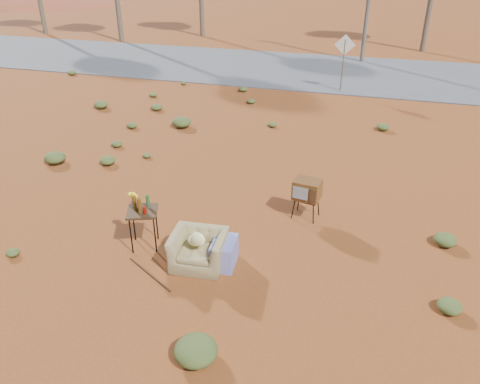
# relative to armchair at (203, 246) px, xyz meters

# --- Properties ---
(ground) EXTENTS (140.00, 140.00, 0.00)m
(ground) POSITION_rel_armchair_xyz_m (-0.17, 0.10, -0.40)
(ground) COLOR brown
(ground) RESTS_ON ground
(highway) EXTENTS (140.00, 7.00, 0.04)m
(highway) POSITION_rel_armchair_xyz_m (-0.17, 15.10, -0.38)
(highway) COLOR #565659
(highway) RESTS_ON ground
(dirt_mound) EXTENTS (26.00, 18.00, 2.00)m
(dirt_mound) POSITION_rel_armchair_xyz_m (-30.17, 34.10, -0.40)
(dirt_mound) COLOR brown
(dirt_mound) RESTS_ON ground
(armchair) EXTENTS (1.19, 0.82, 0.86)m
(armchair) POSITION_rel_armchair_xyz_m (0.00, 0.00, 0.00)
(armchair) COLOR #907D4E
(armchair) RESTS_ON ground
(tv_unit) EXTENTS (0.61, 0.53, 0.88)m
(tv_unit) POSITION_rel_armchair_xyz_m (1.53, 2.19, 0.25)
(tv_unit) COLOR black
(tv_unit) RESTS_ON ground
(side_table) EXTENTS (0.72, 0.72, 1.11)m
(side_table) POSITION_rel_armchair_xyz_m (-1.34, 0.26, 0.43)
(side_table) COLOR #342313
(side_table) RESTS_ON ground
(rusty_bar) EXTENTS (1.12, 0.69, 0.03)m
(rusty_bar) POSITION_rel_armchair_xyz_m (-0.82, -0.58, -0.38)
(rusty_bar) COLOR #512B15
(rusty_bar) RESTS_ON ground
(road_sign) EXTENTS (0.78, 0.06, 2.19)m
(road_sign) POSITION_rel_armchair_xyz_m (1.33, 12.10, 1.10)
(road_sign) COLOR brown
(road_sign) RESTS_ON ground
(scrub_patch) EXTENTS (17.49, 8.07, 0.33)m
(scrub_patch) POSITION_rel_armchair_xyz_m (-0.99, 4.51, -0.26)
(scrub_patch) COLOR #455425
(scrub_patch) RESTS_ON ground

